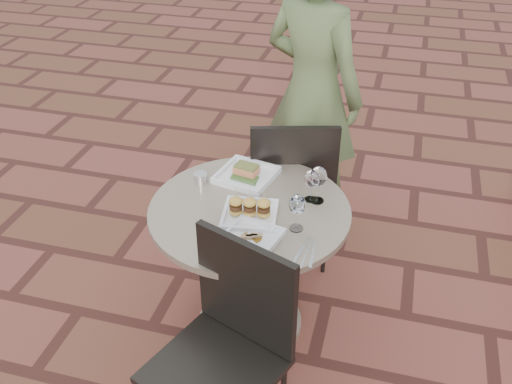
% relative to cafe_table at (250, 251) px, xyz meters
% --- Properties ---
extents(ground, '(60.00, 60.00, 0.00)m').
position_rel_cafe_table_xyz_m(ground, '(-0.06, -0.15, -0.48)').
color(ground, brown).
rests_on(ground, ground).
extents(cafe_table, '(0.90, 0.90, 0.73)m').
position_rel_cafe_table_xyz_m(cafe_table, '(0.00, 0.00, 0.00)').
color(cafe_table, gray).
rests_on(cafe_table, ground).
extents(chair_far, '(0.54, 0.54, 0.93)m').
position_rel_cafe_table_xyz_m(chair_far, '(0.08, 0.53, 0.07)').
color(chair_far, black).
rests_on(chair_far, ground).
extents(chair_near, '(0.57, 0.57, 0.93)m').
position_rel_cafe_table_xyz_m(chair_near, '(0.08, -0.58, 0.07)').
color(chair_near, black).
rests_on(chair_near, ground).
extents(diner, '(0.75, 0.64, 1.73)m').
position_rel_cafe_table_xyz_m(diner, '(0.09, 0.99, 0.38)').
color(diner, '#4D5F34').
rests_on(diner, ground).
extents(plate_salmon, '(0.30, 0.30, 0.07)m').
position_rel_cafe_table_xyz_m(plate_salmon, '(-0.08, 0.24, 0.27)').
color(plate_salmon, silver).
rests_on(plate_salmon, cafe_table).
extents(plate_sliders, '(0.26, 0.26, 0.15)m').
position_rel_cafe_table_xyz_m(plate_sliders, '(0.02, -0.07, 0.28)').
color(plate_sliders, silver).
rests_on(plate_sliders, cafe_table).
extents(plate_tuna, '(0.26, 0.26, 0.03)m').
position_rel_cafe_table_xyz_m(plate_tuna, '(0.07, -0.22, 0.26)').
color(plate_tuna, silver).
rests_on(plate_tuna, cafe_table).
extents(wine_glass_right, '(0.07, 0.07, 0.17)m').
position_rel_cafe_table_xyz_m(wine_glass_right, '(0.23, -0.09, 0.37)').
color(wine_glass_right, white).
rests_on(wine_glass_right, cafe_table).
extents(wine_glass_mid, '(0.07, 0.07, 0.15)m').
position_rel_cafe_table_xyz_m(wine_glass_mid, '(0.25, 0.13, 0.35)').
color(wine_glass_mid, white).
rests_on(wine_glass_mid, cafe_table).
extents(wine_glass_far, '(0.08, 0.08, 0.18)m').
position_rel_cafe_table_xyz_m(wine_glass_far, '(0.28, 0.13, 0.37)').
color(wine_glass_far, white).
rests_on(wine_glass_far, cafe_table).
extents(steel_ramekin, '(0.08, 0.08, 0.05)m').
position_rel_cafe_table_xyz_m(steel_ramekin, '(-0.28, 0.14, 0.27)').
color(steel_ramekin, silver).
rests_on(steel_ramekin, cafe_table).
extents(cutlery_set, '(0.09, 0.20, 0.00)m').
position_rel_cafe_table_xyz_m(cutlery_set, '(0.30, -0.24, 0.25)').
color(cutlery_set, silver).
rests_on(cutlery_set, cafe_table).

